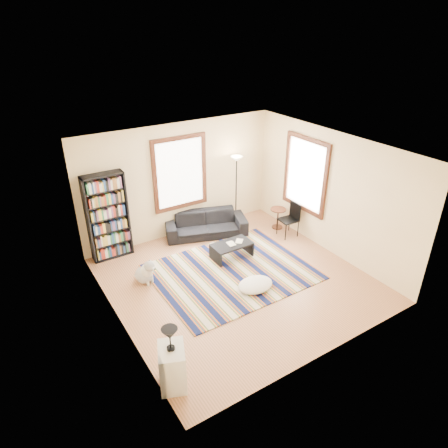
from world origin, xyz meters
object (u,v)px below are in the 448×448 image
floor_cushion (255,285)px  sofa (206,224)px  coffee_table (232,251)px  white_cabinet (172,367)px  folding_chair (288,220)px  bookshelf (108,217)px  side_table (278,218)px  dog (143,270)px  floor_lamp (236,191)px

floor_cushion → sofa: bearing=83.3°
sofa → coffee_table: (-0.06, -1.26, -0.11)m
white_cabinet → folding_chair: bearing=53.0°
bookshelf → coffee_table: (2.27, -1.53, -0.82)m
floor_cushion → side_table: side_table is taller
bookshelf → white_cabinet: size_ratio=2.86×
bookshelf → white_cabinet: bookshelf is taller
floor_cushion → folding_chair: 2.45m
sofa → white_cabinet: size_ratio=2.88×
coffee_table → dog: size_ratio=1.64×
floor_lamp → dog: 3.36m
floor_lamp → white_cabinet: (-3.71, -3.87, -0.58)m
sofa → folding_chair: size_ratio=2.34×
coffee_table → folding_chair: folding_chair is taller
floor_lamp → folding_chair: (0.74, -1.23, -0.50)m
bookshelf → dog: bookshelf is taller
floor_lamp → side_table: floor_lamp is taller
bookshelf → dog: (0.22, -1.35, -0.72)m
coffee_table → floor_cushion: bearing=-100.9°
white_cabinet → dog: 2.77m
side_table → white_cabinet: 5.46m
sofa → bookshelf: bookshelf is taller
coffee_table → white_cabinet: bearing=-137.0°
sofa → floor_cushion: 2.53m
floor_cushion → folding_chair: folding_chair is taller
coffee_table → white_cabinet: 3.68m
side_table → floor_lamp: bearing=135.3°
floor_lamp → floor_cushion: bearing=-115.8°
bookshelf → coffee_table: bookshelf is taller
side_table → dog: dog is taller
bookshelf → floor_lamp: size_ratio=1.08×
dog → bookshelf: bearing=74.8°
floor_lamp → folding_chair: 1.52m
side_table → dog: bearing=-174.2°
bookshelf → side_table: bookshelf is taller
floor_lamp → folding_chair: floor_lamp is taller
floor_cushion → folding_chair: (2.00, 1.37, 0.34)m
white_cabinet → sofa: bearing=76.3°
white_cabinet → dog: bearing=99.2°
bookshelf → dog: 1.54m
sofa → folding_chair: (1.71, -1.13, 0.14)m
coffee_table → dog: dog is taller
floor_lamp → dog: bearing=-159.1°
coffee_table → dog: 2.07m
folding_chair → floor_lamp: bearing=124.5°
folding_chair → white_cabinet: size_ratio=1.23×
bookshelf → floor_cushion: bookshelf is taller
sofa → dog: (-2.11, -1.08, -0.02)m
floor_lamp → dog: floor_lamp is taller
side_table → white_cabinet: size_ratio=0.77×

